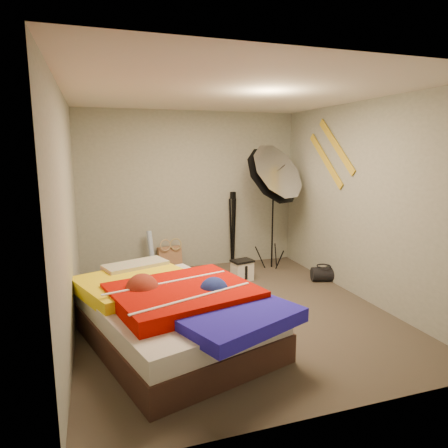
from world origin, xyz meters
name	(u,v)px	position (x,y,z in m)	size (l,w,h in m)	color
floor	(232,311)	(0.00, 0.00, 0.00)	(4.00, 4.00, 0.00)	#4F4739
ceiling	(232,93)	(0.00, 0.00, 2.50)	(4.00, 4.00, 0.00)	silver
wall_back	(191,191)	(0.00, 2.00, 1.25)	(3.50, 3.50, 0.00)	#9B9F8F
wall_front	(331,248)	(0.00, -2.00, 1.25)	(3.50, 3.50, 0.00)	#9B9F8F
wall_left	(67,215)	(-1.75, 0.00, 1.25)	(4.00, 4.00, 0.00)	#9B9F8F
wall_right	(362,202)	(1.75, 0.00, 1.25)	(4.00, 4.00, 0.00)	#9B9F8F
tote_bag	(170,258)	(-0.39, 1.90, 0.19)	(0.38, 0.11, 0.38)	tan
wrapping_roll	(152,253)	(-0.69, 1.78, 0.34)	(0.08, 0.08, 0.68)	#5D8AC7
camera_case	(242,271)	(0.53, 1.05, 0.14)	(0.28, 0.20, 0.28)	white
duffel_bag	(323,274)	(1.65, 0.65, 0.10)	(0.21, 0.21, 0.34)	black
wall_stripe_upper	(336,146)	(1.73, 0.60, 1.95)	(0.02, 1.10, 0.10)	gold
wall_stripe_lower	(326,160)	(1.73, 0.85, 1.75)	(0.02, 1.10, 0.10)	gold
bed	(172,312)	(-0.81, -0.51, 0.30)	(2.04, 2.44, 0.60)	#40271E
photo_umbrella	(272,176)	(1.12, 1.35, 1.50)	(1.07, 1.04, 2.09)	black
camera_tripod	(233,223)	(0.67, 1.88, 0.70)	(0.09, 0.09, 1.23)	black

